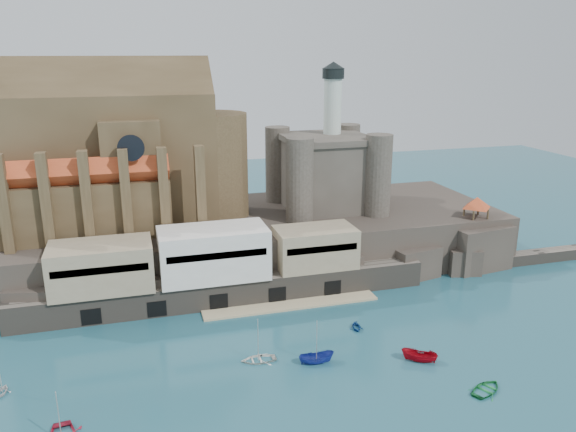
# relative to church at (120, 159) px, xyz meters

# --- Properties ---
(ground) EXTENTS (300.00, 300.00, 0.00)m
(ground) POSITION_rel_church_xyz_m (24.13, -41.85, -22.13)
(ground) COLOR #1A4A58
(ground) RESTS_ON ground
(promontory) EXTENTS (100.00, 36.00, 10.00)m
(promontory) POSITION_rel_church_xyz_m (23.94, -2.48, -17.20)
(promontory) COLOR #2A2420
(promontory) RESTS_ON ground
(quay) EXTENTS (70.00, 12.00, 13.05)m
(quay) POSITION_rel_church_xyz_m (13.94, -18.78, -16.06)
(quay) COLOR #5D554B
(quay) RESTS_ON ground
(church) EXTENTS (47.00, 25.93, 30.51)m
(church) POSITION_rel_church_xyz_m (0.00, 0.00, 0.00)
(church) COLOR #463621
(church) RESTS_ON promontory
(castle_keep) EXTENTS (21.20, 21.20, 29.30)m
(castle_keep) POSITION_rel_church_xyz_m (40.21, -0.78, -3.81)
(castle_keep) COLOR #413B33
(castle_keep) RESTS_ON promontory
(rock_outcrop) EXTENTS (14.50, 10.50, 8.70)m
(rock_outcrop) POSITION_rel_church_xyz_m (66.13, -16.01, -18.11)
(rock_outcrop) COLOR #2A2420
(rock_outcrop) RESTS_ON ground
(pavilion) EXTENTS (6.40, 6.40, 5.40)m
(pavilion) POSITION_rel_church_xyz_m (66.13, -15.85, -9.40)
(pavilion) COLOR #463621
(pavilion) RESTS_ON rock_outcrop
(boat_2) EXTENTS (2.05, 2.01, 4.94)m
(boat_2) POSITION_rel_church_xyz_m (24.39, -42.23, -22.13)
(boat_2) COLOR navy
(boat_2) RESTS_ON ground
(boat_3) EXTENTS (2.61, 3.80, 5.19)m
(boat_3) POSITION_rel_church_xyz_m (43.02, -54.43, -22.13)
(boat_3) COLOR #1B813B
(boat_3) RESTS_ON ground
(boat_4) EXTENTS (2.58, 1.81, 2.76)m
(boat_4) POSITION_rel_church_xyz_m (-15.87, -38.16, -22.13)
(boat_4) COLOR silver
(boat_4) RESTS_ON ground
(boat_5) EXTENTS (2.62, 2.60, 4.97)m
(boat_5) POSITION_rel_church_xyz_m (38.25, -45.72, -22.13)
(boat_5) COLOR #9F0512
(boat_5) RESTS_ON ground
(boat_6) EXTENTS (1.19, 3.59, 4.96)m
(boat_6) POSITION_rel_church_xyz_m (16.82, -39.49, -22.13)
(boat_6) COLOR silver
(boat_6) RESTS_ON ground
(boat_7) EXTENTS (2.83, 2.01, 3.01)m
(boat_7) POSITION_rel_church_xyz_m (33.51, -34.58, -22.13)
(boat_7) COLOR navy
(boat_7) RESTS_ON ground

